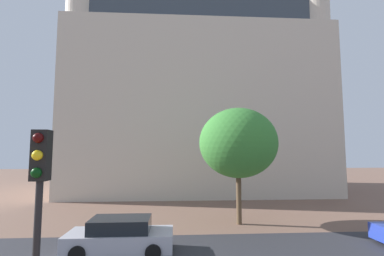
# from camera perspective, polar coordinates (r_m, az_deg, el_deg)

# --- Properties ---
(landmark_building) EXTENTS (26.89, 14.80, 31.48)m
(landmark_building) POSITION_cam_1_polar(r_m,az_deg,el_deg) (31.67, 1.53, 5.51)
(landmark_building) COLOR beige
(landmark_building) RESTS_ON ground_plane
(car_silver) EXTENTS (4.46, 2.01, 1.47)m
(car_silver) POSITION_cam_1_polar(r_m,az_deg,el_deg) (12.61, -15.14, -21.54)
(car_silver) COLOR #B2B2BC
(car_silver) RESTS_ON ground_plane
(traffic_light_pole) EXTENTS (0.28, 0.34, 4.67)m
(traffic_light_pole) POSITION_cam_1_polar(r_m,az_deg,el_deg) (5.52, -30.24, -15.11)
(traffic_light_pole) COLOR black
(traffic_light_pole) RESTS_ON ground_plane
(tree_curb_far) EXTENTS (4.76, 4.76, 7.01)m
(tree_curb_far) POSITION_cam_1_polar(r_m,az_deg,el_deg) (16.52, 9.86, -3.17)
(tree_curb_far) COLOR brown
(tree_curb_far) RESTS_ON ground_plane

